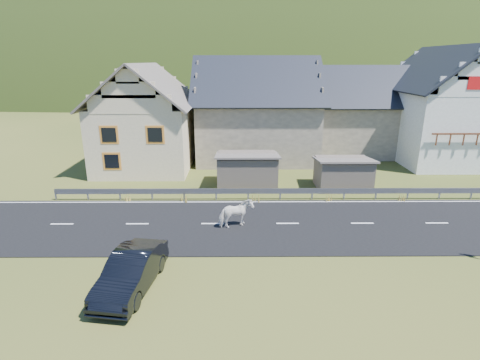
{
  "coord_description": "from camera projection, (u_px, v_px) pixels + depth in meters",
  "views": [
    {
      "loc": [
        -2.65,
        -18.26,
        8.31
      ],
      "look_at": [
        -2.52,
        1.61,
        1.96
      ],
      "focal_mm": 28.0,
      "sensor_mm": 36.0,
      "label": 1
    }
  ],
  "objects": [
    {
      "name": "house_stone_a",
      "position": [
        256.0,
        105.0,
        32.81
      ],
      "size": [
        10.8,
        9.8,
        8.9
      ],
      "color": "tan",
      "rests_on": "ground"
    },
    {
      "name": "ground",
      "position": [
        287.0,
        224.0,
        19.94
      ],
      "size": [
        160.0,
        160.0,
        0.0
      ],
      "primitive_type": "plane",
      "color": "#2E3E15",
      "rests_on": "ground"
    },
    {
      "name": "lane_markings",
      "position": [
        287.0,
        223.0,
        19.93
      ],
      "size": [
        60.0,
        6.6,
        0.01
      ],
      "primitive_type": "cube",
      "color": "silver",
      "rests_on": "road"
    },
    {
      "name": "house_cream",
      "position": [
        146.0,
        112.0,
        29.98
      ],
      "size": [
        7.8,
        9.8,
        8.3
      ],
      "color": "beige",
      "rests_on": "ground"
    },
    {
      "name": "house_stone_b",
      "position": [
        362.0,
        107.0,
        34.9
      ],
      "size": [
        9.8,
        8.8,
        8.1
      ],
      "color": "tan",
      "rests_on": "ground"
    },
    {
      "name": "house_white",
      "position": [
        445.0,
        101.0,
        31.83
      ],
      "size": [
        8.8,
        10.8,
        9.7
      ],
      "color": "white",
      "rests_on": "ground"
    },
    {
      "name": "horse",
      "position": [
        236.0,
        214.0,
        19.33
      ],
      "size": [
        1.42,
        1.92,
        1.47
      ],
      "primitive_type": "imported",
      "rotation": [
        0.0,
        0.0,
        1.98
      ],
      "color": "white",
      "rests_on": "road"
    },
    {
      "name": "mountain",
      "position": [
        252.0,
        117.0,
        197.51
      ],
      "size": [
        440.0,
        280.0,
        260.0
      ],
      "primitive_type": "ellipsoid",
      "color": "#243C0E",
      "rests_on": "ground"
    },
    {
      "name": "shed_right",
      "position": [
        343.0,
        174.0,
        25.38
      ],
      "size": [
        3.8,
        2.9,
        2.2
      ],
      "primitive_type": "cube",
      "color": "#6D5F54",
      "rests_on": "ground"
    },
    {
      "name": "shed_left",
      "position": [
        247.0,
        170.0,
        25.78
      ],
      "size": [
        4.3,
        3.3,
        2.4
      ],
      "primitive_type": "cube",
      "color": "#6D5F54",
      "rests_on": "ground"
    },
    {
      "name": "conifer_patch",
      "position": [
        78.0,
        68.0,
        122.56
      ],
      "size": [
        76.0,
        50.0,
        28.0
      ],
      "primitive_type": "ellipsoid",
      "color": "black",
      "rests_on": "ground"
    },
    {
      "name": "road",
      "position": [
        287.0,
        224.0,
        19.93
      ],
      "size": [
        60.0,
        7.0,
        0.04
      ],
      "primitive_type": "cube",
      "color": "black",
      "rests_on": "ground"
    },
    {
      "name": "car",
      "position": [
        131.0,
        271.0,
        14.14
      ],
      "size": [
        2.1,
        4.51,
        1.43
      ],
      "primitive_type": "imported",
      "rotation": [
        0.0,
        0.0,
        -0.14
      ],
      "color": "black",
      "rests_on": "ground"
    },
    {
      "name": "guardrail",
      "position": [
        280.0,
        191.0,
        23.28
      ],
      "size": [
        28.1,
        0.09,
        0.75
      ],
      "color": "#93969B",
      "rests_on": "ground"
    }
  ]
}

